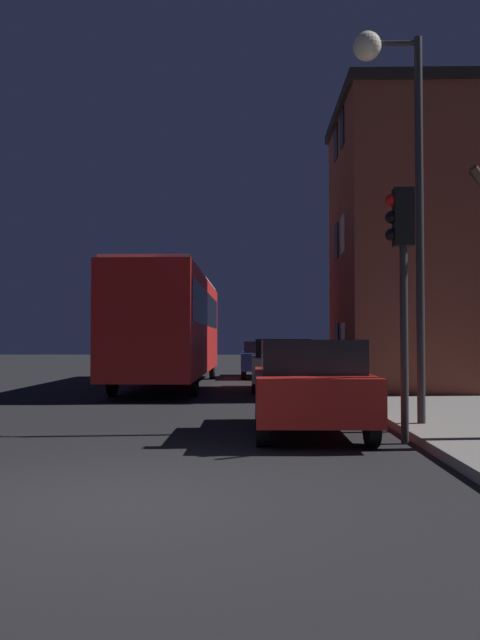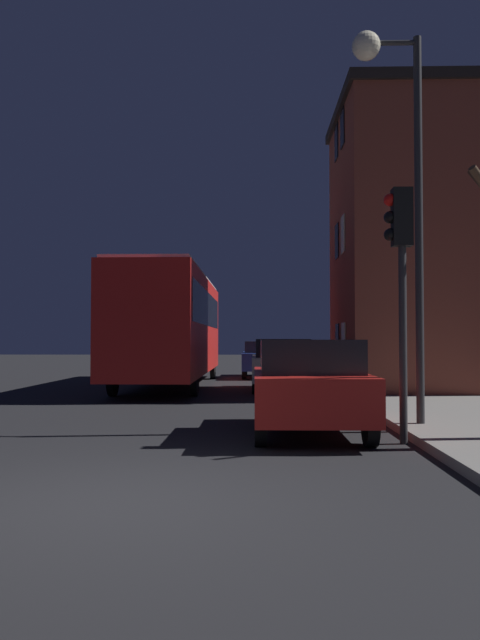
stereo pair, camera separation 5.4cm
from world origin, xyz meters
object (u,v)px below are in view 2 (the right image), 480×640
object	(u,v)px
car_near_lane	(308,385)
car_mid_lane	(282,364)
traffic_light	(400,259)
bus	(172,321)
streetlamp	(393,136)
car_far_lane	(265,358)

from	to	relation	value
car_near_lane	car_mid_lane	distance (m)	9.00
traffic_light	bus	world-z (taller)	traffic_light
streetlamp	bus	xyz separation A→B (m)	(-5.29, 10.48, -2.94)
streetlamp	car_far_lane	distance (m)	16.20
streetlamp	traffic_light	distance (m)	2.69
car_mid_lane	car_far_lane	world-z (taller)	car_mid_lane
car_near_lane	streetlamp	bearing A→B (deg)	12.44
streetlamp	car_near_lane	xyz separation A→B (m)	(-1.53, -0.34, -4.35)
car_mid_lane	traffic_light	bearing A→B (deg)	-82.03
streetlamp	car_mid_lane	distance (m)	9.82
car_near_lane	car_far_lane	world-z (taller)	car_near_lane
car_mid_lane	car_far_lane	xyz separation A→B (m)	(-0.41, 6.82, -0.03)
streetlamp	car_near_lane	bearing A→B (deg)	-167.56
streetlamp	car_far_lane	bearing A→B (deg)	97.37
car_near_lane	car_mid_lane	bearing A→B (deg)	90.35
car_near_lane	car_mid_lane	xyz separation A→B (m)	(-0.05, 9.00, 0.01)
car_near_lane	car_far_lane	distance (m)	15.82
bus	car_near_lane	bearing A→B (deg)	-70.85
bus	car_near_lane	size ratio (longest dim) A/B	3.04
bus	car_far_lane	bearing A→B (deg)	56.68
traffic_light	car_near_lane	size ratio (longest dim) A/B	1.01
bus	car_mid_lane	world-z (taller)	bus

